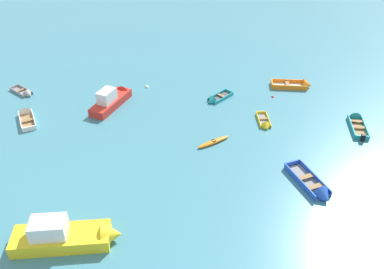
% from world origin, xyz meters
% --- Properties ---
extents(rowboat_orange_back_row_left, '(4.15, 1.86, 1.32)m').
position_xyz_m(rowboat_orange_back_row_left, '(11.20, 25.70, 0.22)').
color(rowboat_orange_back_row_left, beige).
rests_on(rowboat_orange_back_row_left, ground_plane).
extents(rowboat_turquoise_near_right, '(2.92, 2.88, 0.94)m').
position_xyz_m(rowboat_turquoise_near_right, '(2.35, 23.10, 0.14)').
color(rowboat_turquoise_near_right, '#4C4C51').
rests_on(rowboat_turquoise_near_right, ground_plane).
extents(motor_launch_yellow_outer_right, '(6.53, 2.27, 2.29)m').
position_xyz_m(motor_launch_yellow_outer_right, '(-7.67, 6.19, 0.64)').
color(motor_launch_yellow_outer_right, yellow).
rests_on(motor_launch_yellow_outer_right, ground_plane).
extents(rowboat_blue_near_camera, '(2.72, 4.58, 1.25)m').
position_xyz_m(rowboat_blue_near_camera, '(8.45, 10.22, 0.22)').
color(rowboat_blue_near_camera, gray).
rests_on(rowboat_blue_near_camera, ground_plane).
extents(rowboat_grey_back_row_right, '(2.90, 2.68, 0.92)m').
position_xyz_m(rowboat_grey_back_row_right, '(-16.22, 24.88, 0.14)').
color(rowboat_grey_back_row_right, gray).
rests_on(rowboat_grey_back_row_right, ground_plane).
extents(motor_launch_red_far_back, '(3.69, 5.65, 2.15)m').
position_xyz_m(motor_launch_red_far_back, '(-7.33, 22.74, 0.61)').
color(motor_launch_red_far_back, red).
rests_on(motor_launch_red_far_back, ground_plane).
extents(rowboat_white_near_left, '(2.46, 3.74, 1.08)m').
position_xyz_m(rowboat_white_near_left, '(-14.86, 20.69, 0.19)').
color(rowboat_white_near_left, '#99754C').
rests_on(rowboat_white_near_left, ground_plane).
extents(kayak_orange_outer_left, '(2.89, 2.02, 0.29)m').
position_xyz_m(kayak_orange_outer_left, '(1.72, 16.19, 0.14)').
color(kayak_orange_outer_left, orange).
rests_on(kayak_orange_outer_left, ground_plane).
extents(rowboat_turquoise_back_row_center, '(1.76, 4.18, 1.09)m').
position_xyz_m(rowboat_turquoise_back_row_center, '(14.49, 18.87, 0.19)').
color(rowboat_turquoise_back_row_center, '#99754C').
rests_on(rowboat_turquoise_back_row_center, ground_plane).
extents(rowboat_yellow_distant_center, '(0.96, 2.81, 0.84)m').
position_xyz_m(rowboat_yellow_distant_center, '(6.42, 18.67, 0.13)').
color(rowboat_yellow_distant_center, gray).
rests_on(rowboat_yellow_distant_center, ground_plane).
extents(mooring_buoy_between_boats_right, '(0.40, 0.40, 0.40)m').
position_xyz_m(mooring_buoy_between_boats_right, '(-4.37, 26.12, 0.00)').
color(mooring_buoy_between_boats_right, silver).
rests_on(mooring_buoy_between_boats_right, ground_plane).
extents(mooring_buoy_central, '(0.28, 0.28, 0.28)m').
position_xyz_m(mooring_buoy_central, '(8.10, 23.72, 0.00)').
color(mooring_buoy_central, red).
rests_on(mooring_buoy_central, ground_plane).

